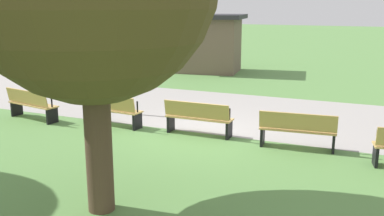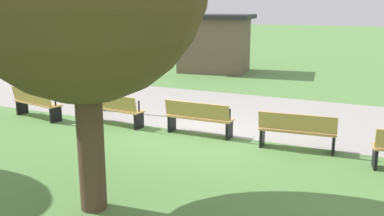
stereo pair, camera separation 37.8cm
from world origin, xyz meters
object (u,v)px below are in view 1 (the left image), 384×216
at_px(lamp_post, 97,30).
at_px(bench_3, 198,117).
at_px(bench_2, 111,109).
at_px(bench_1, 31,104).
at_px(kiosk, 206,42).
at_px(bench_4, 298,129).

bearing_deg(lamp_post, bench_3, -16.95).
xyz_separation_m(bench_2, lamp_post, (-1.23, 1.25, 2.04)).
distance_m(bench_1, kiosk, 10.79).
bearing_deg(bench_3, bench_2, -177.37).
distance_m(bench_1, bench_3, 5.01).
bearing_deg(bench_1, bench_4, 13.21).
distance_m(bench_2, bench_3, 2.51).
distance_m(bench_2, bench_4, 5.01).
relative_size(bench_3, lamp_post, 0.49).
xyz_separation_m(bench_1, lamp_post, (1.25, 1.60, 2.04)).
height_order(bench_3, lamp_post, lamp_post).
height_order(bench_1, bench_4, same).
distance_m(bench_1, lamp_post, 2.88).
distance_m(bench_1, bench_4, 7.50).
bearing_deg(lamp_post, kiosk, 90.52).
xyz_separation_m(bench_2, bench_4, (5.01, 0.00, 0.00)).
bearing_deg(bench_2, bench_4, 5.29).
height_order(bench_2, lamp_post, lamp_post).
height_order(bench_1, bench_3, same).
bearing_deg(bench_4, bench_1, 177.34).
relative_size(bench_3, bench_4, 0.98).
distance_m(bench_2, lamp_post, 2.69).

